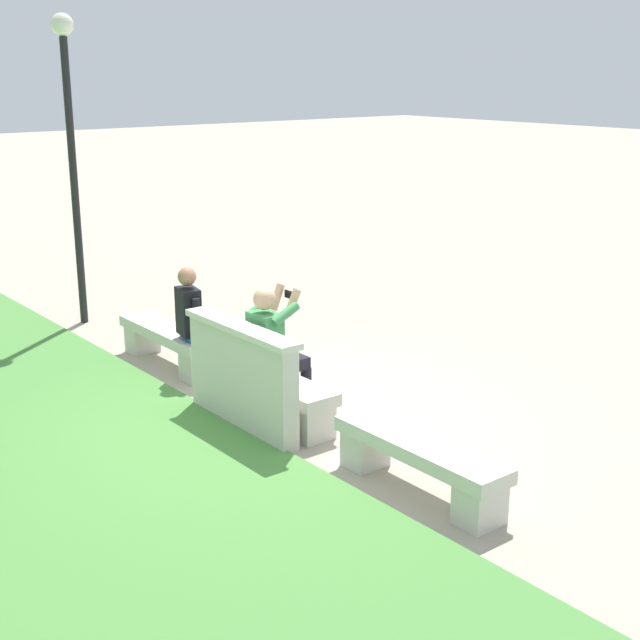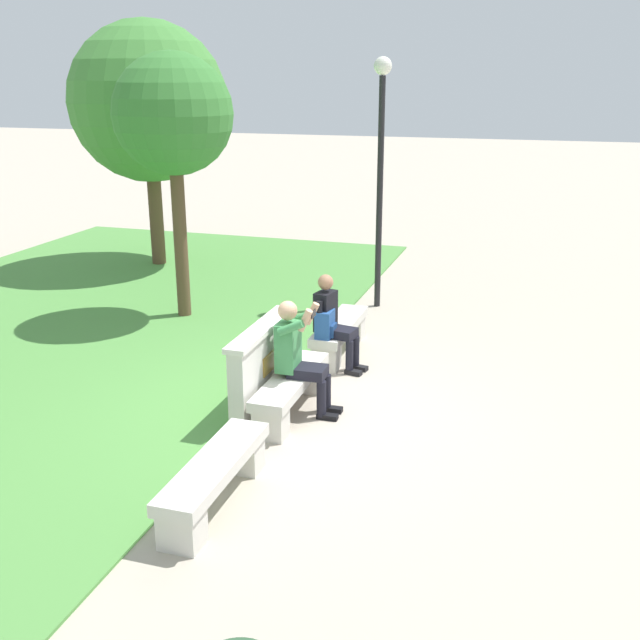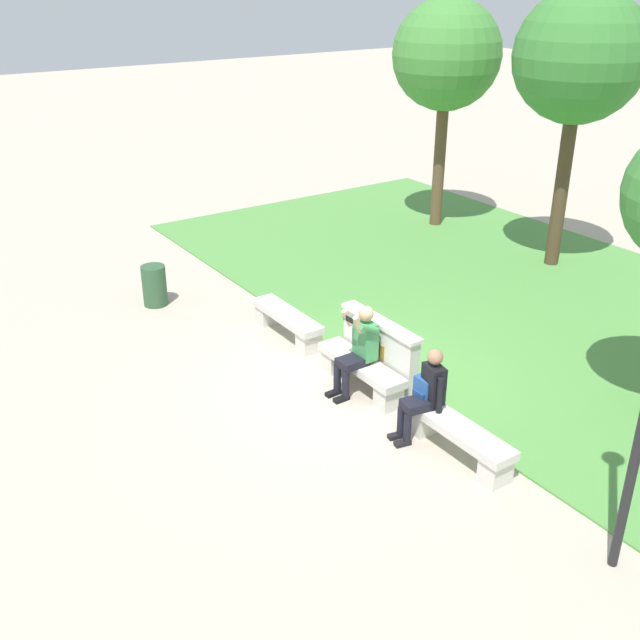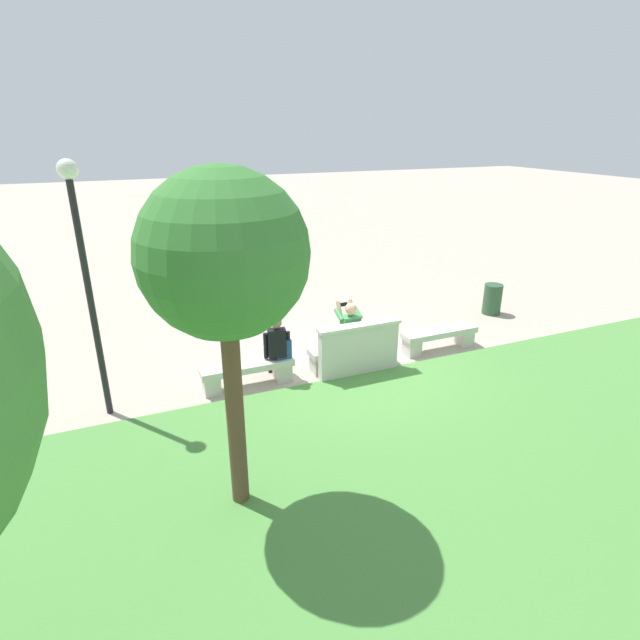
{
  "view_description": "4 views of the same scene",
  "coord_description": "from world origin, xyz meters",
  "px_view_note": "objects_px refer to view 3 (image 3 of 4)",
  "views": [
    {
      "loc": [
        -6.68,
        4.7,
        3.33
      ],
      "look_at": [
        -0.48,
        -0.22,
        1.07
      ],
      "focal_mm": 50.0,
      "sensor_mm": 36.0,
      "label": 1
    },
    {
      "loc": [
        -7.4,
        -2.65,
        3.7
      ],
      "look_at": [
        0.22,
        -0.28,
        1.08
      ],
      "focal_mm": 42.0,
      "sensor_mm": 36.0,
      "label": 2
    },
    {
      "loc": [
        7.59,
        -5.86,
        5.63
      ],
      "look_at": [
        -0.57,
        -0.33,
        0.97
      ],
      "focal_mm": 42.0,
      "sensor_mm": 36.0,
      "label": 3
    },
    {
      "loc": [
        3.9,
        7.83,
        4.37
      ],
      "look_at": [
        0.47,
        -0.41,
        0.89
      ],
      "focal_mm": 28.0,
      "sensor_mm": 36.0,
      "label": 4
    }
  ],
  "objects_px": {
    "bench_mid": "(458,436)",
    "backpack": "(425,390)",
    "person_distant": "(426,392)",
    "tree_left_background": "(580,58)",
    "person_photographer": "(359,346)",
    "bench_main": "(287,321)",
    "tree_behind_wall": "(447,56)",
    "trash_bin": "(154,286)",
    "bench_near": "(361,370)"
  },
  "relations": [
    {
      "from": "bench_main",
      "to": "person_distant",
      "type": "distance_m",
      "value": 3.53
    },
    {
      "from": "person_photographer",
      "to": "backpack",
      "type": "relative_size",
      "value": 3.08
    },
    {
      "from": "tree_left_background",
      "to": "person_photographer",
      "type": "bearing_deg",
      "value": -73.82
    },
    {
      "from": "bench_main",
      "to": "person_photographer",
      "type": "distance_m",
      "value": 2.13
    },
    {
      "from": "bench_main",
      "to": "bench_mid",
      "type": "xyz_separation_m",
      "value": [
        4.08,
        0.0,
        0.0
      ]
    },
    {
      "from": "bench_main",
      "to": "tree_behind_wall",
      "type": "relative_size",
      "value": 0.33
    },
    {
      "from": "tree_left_background",
      "to": "tree_behind_wall",
      "type": "bearing_deg",
      "value": -176.33
    },
    {
      "from": "bench_mid",
      "to": "person_photographer",
      "type": "xyz_separation_m",
      "value": [
        -2.0,
        -0.08,
        0.44
      ]
    },
    {
      "from": "bench_main",
      "to": "backpack",
      "type": "height_order",
      "value": "backpack"
    },
    {
      "from": "trash_bin",
      "to": "person_distant",
      "type": "bearing_deg",
      "value": 11.67
    },
    {
      "from": "person_distant",
      "to": "bench_near",
      "type": "bearing_deg",
      "value": 177.47
    },
    {
      "from": "bench_mid",
      "to": "trash_bin",
      "type": "relative_size",
      "value": 2.22
    },
    {
      "from": "bench_near",
      "to": "tree_left_background",
      "type": "relative_size",
      "value": 0.31
    },
    {
      "from": "bench_main",
      "to": "person_photographer",
      "type": "xyz_separation_m",
      "value": [
        2.08,
        -0.08,
        0.44
      ]
    },
    {
      "from": "bench_main",
      "to": "person_distant",
      "type": "relative_size",
      "value": 1.32
    },
    {
      "from": "person_photographer",
      "to": "tree_behind_wall",
      "type": "bearing_deg",
      "value": 129.99
    },
    {
      "from": "tree_behind_wall",
      "to": "bench_main",
      "type": "bearing_deg",
      "value": -62.96
    },
    {
      "from": "bench_mid",
      "to": "tree_left_background",
      "type": "relative_size",
      "value": 0.31
    },
    {
      "from": "trash_bin",
      "to": "bench_near",
      "type": "bearing_deg",
      "value": 16.05
    },
    {
      "from": "bench_mid",
      "to": "backpack",
      "type": "relative_size",
      "value": 3.89
    },
    {
      "from": "tree_behind_wall",
      "to": "tree_left_background",
      "type": "distance_m",
      "value": 3.36
    },
    {
      "from": "bench_mid",
      "to": "person_distant",
      "type": "distance_m",
      "value": 0.69
    },
    {
      "from": "trash_bin",
      "to": "tree_behind_wall",
      "type": "bearing_deg",
      "value": 94.94
    },
    {
      "from": "bench_main",
      "to": "tree_behind_wall",
      "type": "height_order",
      "value": "tree_behind_wall"
    },
    {
      "from": "person_distant",
      "to": "person_photographer",
      "type": "bearing_deg",
      "value": -179.48
    },
    {
      "from": "tree_behind_wall",
      "to": "person_photographer",
      "type": "bearing_deg",
      "value": -50.01
    },
    {
      "from": "person_photographer",
      "to": "tree_behind_wall",
      "type": "relative_size",
      "value": 0.26
    },
    {
      "from": "backpack",
      "to": "tree_left_background",
      "type": "height_order",
      "value": "tree_left_background"
    },
    {
      "from": "backpack",
      "to": "trash_bin",
      "type": "distance_m",
      "value": 6.05
    },
    {
      "from": "backpack",
      "to": "trash_bin",
      "type": "bearing_deg",
      "value": -167.5
    },
    {
      "from": "backpack",
      "to": "trash_bin",
      "type": "height_order",
      "value": "backpack"
    },
    {
      "from": "bench_main",
      "to": "backpack",
      "type": "bearing_deg",
      "value": 0.1
    },
    {
      "from": "person_photographer",
      "to": "person_distant",
      "type": "relative_size",
      "value": 1.05
    },
    {
      "from": "bench_near",
      "to": "trash_bin",
      "type": "xyz_separation_m",
      "value": [
        -4.53,
        -1.3,
        0.08
      ]
    },
    {
      "from": "bench_mid",
      "to": "backpack",
      "type": "distance_m",
      "value": 0.74
    },
    {
      "from": "person_photographer",
      "to": "bench_mid",
      "type": "bearing_deg",
      "value": 2.22
    },
    {
      "from": "person_distant",
      "to": "tree_left_background",
      "type": "bearing_deg",
      "value": 117.17
    },
    {
      "from": "tree_behind_wall",
      "to": "trash_bin",
      "type": "distance_m",
      "value": 8.24
    },
    {
      "from": "bench_main",
      "to": "bench_mid",
      "type": "distance_m",
      "value": 4.08
    },
    {
      "from": "bench_near",
      "to": "person_distant",
      "type": "xyz_separation_m",
      "value": [
        1.47,
        -0.06,
        0.38
      ]
    },
    {
      "from": "bench_main",
      "to": "person_photographer",
      "type": "bearing_deg",
      "value": -2.14
    },
    {
      "from": "bench_main",
      "to": "backpack",
      "type": "relative_size",
      "value": 3.89
    },
    {
      "from": "backpack",
      "to": "tree_left_background",
      "type": "distance_m",
      "value": 7.9
    },
    {
      "from": "person_distant",
      "to": "tree_behind_wall",
      "type": "xyz_separation_m",
      "value": [
        -6.64,
        6.2,
        3.19
      ]
    },
    {
      "from": "bench_near",
      "to": "backpack",
      "type": "xyz_separation_m",
      "value": [
        1.38,
        0.01,
        0.33
      ]
    },
    {
      "from": "tree_behind_wall",
      "to": "trash_bin",
      "type": "height_order",
      "value": "tree_behind_wall"
    },
    {
      "from": "bench_near",
      "to": "trash_bin",
      "type": "relative_size",
      "value": 2.22
    },
    {
      "from": "bench_near",
      "to": "tree_behind_wall",
      "type": "height_order",
      "value": "tree_behind_wall"
    },
    {
      "from": "bench_near",
      "to": "backpack",
      "type": "distance_m",
      "value": 1.42
    },
    {
      "from": "person_photographer",
      "to": "backpack",
      "type": "height_order",
      "value": "person_photographer"
    }
  ]
}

